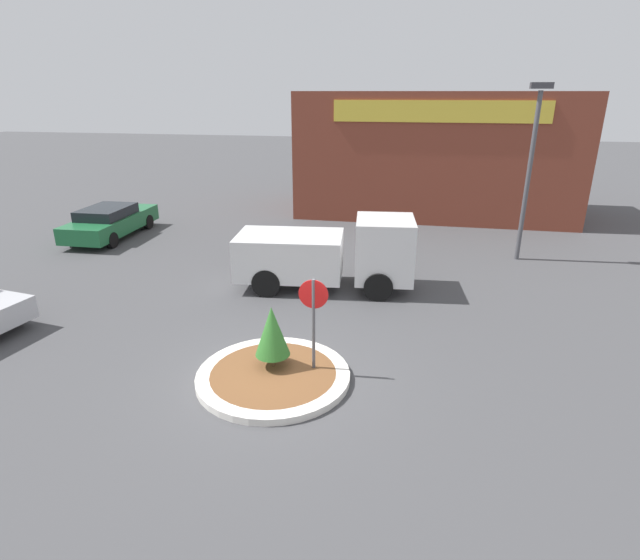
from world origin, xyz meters
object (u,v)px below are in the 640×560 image
stop_sign (313,311)px  utility_truck (329,253)px  parked_sedan_green (111,221)px  light_pole (531,160)px

stop_sign → utility_truck: size_ratio=0.40×
utility_truck → parked_sedan_green: size_ratio=1.15×
parked_sedan_green → light_pole: (16.33, 0.21, 2.90)m
parked_sedan_green → stop_sign: bearing=-132.3°
stop_sign → light_pole: bearing=58.4°
stop_sign → utility_truck: utility_truck is taller
stop_sign → parked_sedan_green: (-10.62, 9.06, -0.82)m
light_pole → stop_sign: bearing=-121.6°
utility_truck → parked_sedan_green: 10.79m
stop_sign → light_pole: 11.09m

